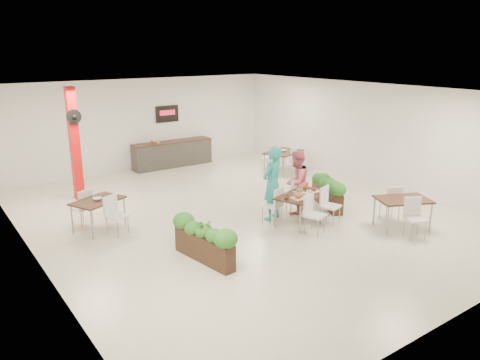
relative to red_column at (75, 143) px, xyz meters
The scene contains 12 objects.
ground 5.11m from the red_column, 51.64° to the right, with size 12.00×12.00×0.00m, color beige.
room_shell 4.85m from the red_column, 51.64° to the right, with size 10.10×12.10×3.22m.
red_column is the anchor object (origin of this frame).
service_counter 4.56m from the red_column, 25.00° to the left, with size 3.00×0.64×2.20m.
main_table 6.56m from the red_column, 53.25° to the right, with size 1.65×1.91×0.92m.
diner_man 5.76m from the red_column, 52.46° to the right, with size 0.68×0.45×1.87m, color teal.
diner_woman 6.29m from the red_column, 46.62° to the right, with size 0.82×0.64×1.68m, color #EB687F.
planter_left 5.80m from the red_column, 81.90° to the right, with size 0.58×1.74×0.91m.
planter_right 7.17m from the red_column, 41.04° to the right, with size 0.93×1.62×0.89m.
side_table_a 2.91m from the red_column, 97.53° to the right, with size 1.37×1.65×0.92m.
side_table_b 6.92m from the red_column, ahead, with size 1.57×1.67×0.92m.
side_table_c 8.92m from the red_column, 50.63° to the right, with size 1.45×1.65×0.92m.
Camera 1 is at (-6.71, -9.43, 4.22)m, focal length 35.00 mm.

